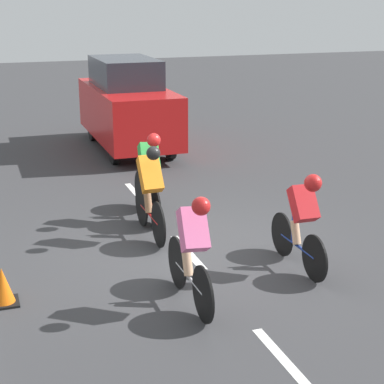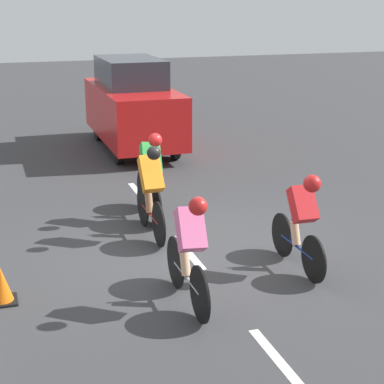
# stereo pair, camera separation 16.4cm
# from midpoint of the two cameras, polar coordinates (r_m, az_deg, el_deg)

# --- Properties ---
(ground_plane) EXTENTS (60.00, 60.00, 0.00)m
(ground_plane) POSITION_cam_midpoint_polar(r_m,az_deg,el_deg) (9.94, -1.14, -5.01)
(ground_plane) COLOR #38383A
(lane_stripe_near) EXTENTS (0.12, 1.40, 0.01)m
(lane_stripe_near) POSITION_cam_midpoint_polar(r_m,az_deg,el_deg) (7.15, 7.52, -14.60)
(lane_stripe_near) COLOR white
(lane_stripe_near) RESTS_ON ground
(lane_stripe_mid) EXTENTS (0.12, 1.40, 0.01)m
(lane_stripe_mid) POSITION_cam_midpoint_polar(r_m,az_deg,el_deg) (9.79, -0.84, -5.34)
(lane_stripe_mid) COLOR white
(lane_stripe_mid) RESTS_ON ground
(lane_stripe_far) EXTENTS (0.12, 1.40, 0.01)m
(lane_stripe_far) POSITION_cam_midpoint_polar(r_m,az_deg,el_deg) (12.69, -5.39, -0.09)
(lane_stripe_far) COLOR white
(lane_stripe_far) RESTS_ON ground
(cyclist_green) EXTENTS (0.37, 1.66, 1.56)m
(cyclist_green) POSITION_cam_midpoint_polar(r_m,az_deg,el_deg) (11.03, -4.29, 1.68)
(cyclist_green) COLOR black
(cyclist_green) RESTS_ON ground
(cyclist_red) EXTENTS (0.32, 1.63, 1.47)m
(cyclist_red) POSITION_cam_midpoint_polar(r_m,az_deg,el_deg) (9.02, 9.26, -2.26)
(cyclist_red) COLOR black
(cyclist_red) RESTS_ON ground
(cyclist_orange) EXTENTS (0.33, 1.74, 1.55)m
(cyclist_orange) POSITION_cam_midpoint_polar(r_m,az_deg,el_deg) (10.15, -4.21, 0.23)
(cyclist_orange) COLOR black
(cyclist_orange) RESTS_ON ground
(cyclist_pink) EXTENTS (0.36, 1.71, 1.50)m
(cyclist_pink) POSITION_cam_midpoint_polar(r_m,az_deg,el_deg) (7.87, -0.57, -4.96)
(cyclist_pink) COLOR black
(cyclist_pink) RESTS_ON ground
(support_car) EXTENTS (1.70, 4.30, 2.25)m
(support_car) POSITION_cam_midpoint_polar(r_m,az_deg,el_deg) (16.19, -6.05, 7.70)
(support_car) COLOR black
(support_car) RESTS_ON ground
(traffic_cone) EXTENTS (0.36, 0.36, 0.49)m
(traffic_cone) POSITION_cam_midpoint_polar(r_m,az_deg,el_deg) (8.50, -17.01, -8.05)
(traffic_cone) COLOR black
(traffic_cone) RESTS_ON ground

